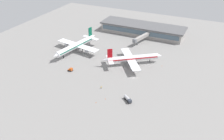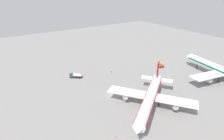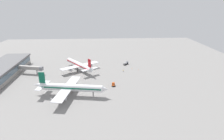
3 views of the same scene
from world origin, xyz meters
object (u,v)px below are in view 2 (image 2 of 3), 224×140
Objects in this scene: fuel_truck at (76,75)px; airplane_taxiing at (150,97)px; safety_cone_far_side at (94,66)px; airplane_at_gate at (221,70)px; safety_cone_mid_apron at (93,70)px; baggage_tug at (161,66)px; ground_crew_worker at (111,71)px; safety_cone_near_gate at (116,137)px.

airplane_taxiing is at bearing 146.06° from fuel_truck.
airplane_at_gate is at bearing -48.86° from safety_cone_far_side.
fuel_truck is 10.20× the size of safety_cone_mid_apron.
safety_cone_mid_apron is at bearing 55.83° from airplane_at_gate.
airplane_taxiing is 44.92m from baggage_tug.
airplane_taxiing is 38.47m from ground_crew_worker.
ground_crew_worker is at bearing -51.01° from safety_cone_mid_apron.
airplane_at_gate is 75.94m from fuel_truck.
baggage_tug is at bearing -158.76° from fuel_truck.
airplane_taxiing is at bearing 43.82° from baggage_tug.
baggage_tug is 41.04m from safety_cone_far_side.
safety_cone_near_gate is (-7.40, -48.80, -1.09)m from fuel_truck.
safety_cone_near_gate is 62.54m from safety_cone_far_side.
fuel_truck is at bearing -154.17° from ground_crew_worker.
airplane_at_gate is at bearing -43.95° from safety_cone_mid_apron.
safety_cone_far_side is at bearing -30.29° from baggage_tug.
airplane_taxiing is (-48.40, 1.13, -0.47)m from airplane_at_gate.
airplane_at_gate is 81.78× the size of safety_cone_mid_apron.
fuel_truck is at bearing -11.10° from baggage_tug.
airplane_at_gate reaches higher than ground_crew_worker.
baggage_tug is at bearing -27.65° from safety_cone_mid_apron.
safety_cone_near_gate is at bearing -110.69° from safety_cone_mid_apron.
ground_crew_worker is 2.78× the size of safety_cone_near_gate.
fuel_truck is at bearing 81.38° from safety_cone_near_gate.
ground_crew_worker is at bearing -74.64° from safety_cone_far_side.
airplane_taxiing reaches higher than ground_crew_worker.
airplane_at_gate reaches higher than baggage_tug.
airplane_at_gate reaches higher than fuel_truck.
safety_cone_near_gate is at bearing 104.06° from airplane_at_gate.
safety_cone_mid_apron is (-1.06, 46.54, -4.67)m from airplane_taxiing.
airplane_at_gate reaches higher than safety_cone_near_gate.
fuel_truck is 10.20× the size of safety_cone_near_gate.
airplane_at_gate is 14.52× the size of baggage_tug.
safety_cone_mid_apron and safety_cone_far_side have the same top height.
ground_crew_worker is at bearing -134.96° from airplane_taxiing.
fuel_truck is 13.26m from safety_cone_mid_apron.
airplane_at_gate is at bearing -3.27° from ground_crew_worker.
airplane_at_gate is 69.81m from safety_cone_near_gate.
baggage_tug is at bearing 19.94° from ground_crew_worker.
ground_crew_worker is 2.78× the size of safety_cone_mid_apron.
baggage_tug is at bearing -36.22° from safety_cone_far_side.
airplane_taxiing is at bearing 16.74° from safety_cone_near_gate.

